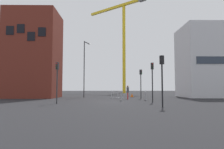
{
  "coord_description": "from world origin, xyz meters",
  "views": [
    {
      "loc": [
        -0.34,
        -21.7,
        1.54
      ],
      "look_at": [
        0.0,
        4.64,
        3.29
      ],
      "focal_mm": 32.08,
      "sensor_mm": 36.0,
      "label": 1
    }
  ],
  "objects_px": {
    "streetlamp_tall": "(85,65)",
    "construction_crane": "(122,33)",
    "traffic_light_near": "(162,73)",
    "traffic_light_crosswalk": "(57,76)",
    "pedestrian_walking": "(128,91)",
    "traffic_light_corner": "(152,76)",
    "traffic_cone_by_barrier": "(132,95)",
    "traffic_light_verge": "(141,79)"
  },
  "relations": [
    {
      "from": "streetlamp_tall",
      "to": "construction_crane",
      "type": "bearing_deg",
      "value": 73.04
    },
    {
      "from": "streetlamp_tall",
      "to": "traffic_light_near",
      "type": "distance_m",
      "value": 18.59
    },
    {
      "from": "traffic_light_crosswalk",
      "to": "pedestrian_walking",
      "type": "distance_m",
      "value": 10.73
    },
    {
      "from": "traffic_light_corner",
      "to": "traffic_light_near",
      "type": "relative_size",
      "value": 1.02
    },
    {
      "from": "traffic_light_corner",
      "to": "traffic_cone_by_barrier",
      "type": "relative_size",
      "value": 6.4
    },
    {
      "from": "traffic_light_near",
      "to": "traffic_light_verge",
      "type": "distance_m",
      "value": 12.18
    },
    {
      "from": "construction_crane",
      "to": "traffic_light_crosswalk",
      "type": "xyz_separation_m",
      "value": [
        -8.95,
        -38.4,
        -14.96
      ]
    },
    {
      "from": "traffic_light_crosswalk",
      "to": "traffic_light_verge",
      "type": "height_order",
      "value": "traffic_light_verge"
    },
    {
      "from": "traffic_light_near",
      "to": "streetlamp_tall",
      "type": "bearing_deg",
      "value": 116.41
    },
    {
      "from": "traffic_light_near",
      "to": "traffic_cone_by_barrier",
      "type": "height_order",
      "value": "traffic_light_near"
    },
    {
      "from": "streetlamp_tall",
      "to": "traffic_light_verge",
      "type": "distance_m",
      "value": 9.79
    },
    {
      "from": "pedestrian_walking",
      "to": "traffic_cone_by_barrier",
      "type": "relative_size",
      "value": 2.82
    },
    {
      "from": "traffic_light_crosswalk",
      "to": "traffic_cone_by_barrier",
      "type": "relative_size",
      "value": 6.16
    },
    {
      "from": "traffic_light_verge",
      "to": "pedestrian_walking",
      "type": "xyz_separation_m",
      "value": [
        -1.94,
        -0.98,
        -1.66
      ]
    },
    {
      "from": "streetlamp_tall",
      "to": "traffic_light_corner",
      "type": "distance_m",
      "value": 14.35
    },
    {
      "from": "construction_crane",
      "to": "traffic_cone_by_barrier",
      "type": "distance_m",
      "value": 30.53
    },
    {
      "from": "construction_crane",
      "to": "streetlamp_tall",
      "type": "relative_size",
      "value": 2.93
    },
    {
      "from": "traffic_light_crosswalk",
      "to": "streetlamp_tall",
      "type": "bearing_deg",
      "value": 85.0
    },
    {
      "from": "traffic_light_corner",
      "to": "pedestrian_walking",
      "type": "bearing_deg",
      "value": 109.03
    },
    {
      "from": "streetlamp_tall",
      "to": "pedestrian_walking",
      "type": "xyz_separation_m",
      "value": [
        6.48,
        -5.3,
        -4.17
      ]
    },
    {
      "from": "traffic_cone_by_barrier",
      "to": "traffic_light_crosswalk",
      "type": "bearing_deg",
      "value": -123.55
    },
    {
      "from": "traffic_light_crosswalk",
      "to": "traffic_cone_by_barrier",
      "type": "distance_m",
      "value": 16.13
    },
    {
      "from": "streetlamp_tall",
      "to": "traffic_cone_by_barrier",
      "type": "distance_m",
      "value": 9.17
    },
    {
      "from": "traffic_light_corner",
      "to": "traffic_light_verge",
      "type": "bearing_deg",
      "value": 91.0
    },
    {
      "from": "construction_crane",
      "to": "streetlamp_tall",
      "type": "height_order",
      "value": "construction_crane"
    },
    {
      "from": "traffic_light_near",
      "to": "pedestrian_walking",
      "type": "bearing_deg",
      "value": 98.7
    },
    {
      "from": "traffic_light_verge",
      "to": "traffic_light_corner",
      "type": "bearing_deg",
      "value": -89.0
    },
    {
      "from": "streetlamp_tall",
      "to": "traffic_cone_by_barrier",
      "type": "bearing_deg",
      "value": 4.36
    },
    {
      "from": "traffic_light_corner",
      "to": "pedestrian_walking",
      "type": "xyz_separation_m",
      "value": [
        -2.06,
        5.96,
        -1.72
      ]
    },
    {
      "from": "streetlamp_tall",
      "to": "pedestrian_walking",
      "type": "relative_size",
      "value": 4.94
    },
    {
      "from": "pedestrian_walking",
      "to": "traffic_cone_by_barrier",
      "type": "height_order",
      "value": "pedestrian_walking"
    },
    {
      "from": "traffic_light_crosswalk",
      "to": "traffic_light_near",
      "type": "height_order",
      "value": "traffic_light_near"
    },
    {
      "from": "traffic_light_near",
      "to": "pedestrian_walking",
      "type": "distance_m",
      "value": 11.45
    },
    {
      "from": "traffic_light_crosswalk",
      "to": "traffic_light_corner",
      "type": "bearing_deg",
      "value": 8.48
    },
    {
      "from": "traffic_light_crosswalk",
      "to": "traffic_cone_by_barrier",
      "type": "height_order",
      "value": "traffic_light_crosswalk"
    },
    {
      "from": "construction_crane",
      "to": "pedestrian_walking",
      "type": "bearing_deg",
      "value": -92.5
    },
    {
      "from": "construction_crane",
      "to": "traffic_light_near",
      "type": "distance_m",
      "value": 44.75
    },
    {
      "from": "traffic_light_corner",
      "to": "traffic_light_crosswalk",
      "type": "bearing_deg",
      "value": -171.52
    },
    {
      "from": "streetlamp_tall",
      "to": "pedestrian_walking",
      "type": "distance_m",
      "value": 9.36
    },
    {
      "from": "streetlamp_tall",
      "to": "pedestrian_walking",
      "type": "height_order",
      "value": "streetlamp_tall"
    },
    {
      "from": "streetlamp_tall",
      "to": "traffic_light_verge",
      "type": "height_order",
      "value": "streetlamp_tall"
    },
    {
      "from": "traffic_light_corner",
      "to": "traffic_light_verge",
      "type": "xyz_separation_m",
      "value": [
        -0.12,
        6.94,
        -0.06
      ]
    }
  ]
}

